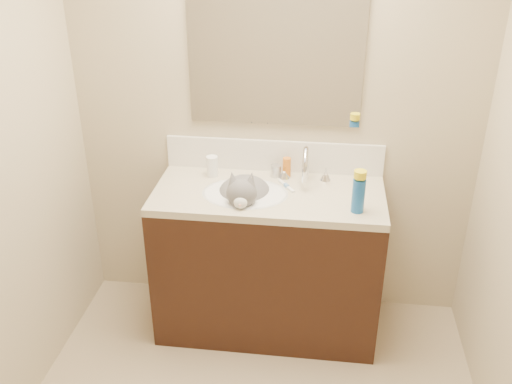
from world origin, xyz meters
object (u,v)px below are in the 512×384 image
(silver_jar, at_px, (276,171))
(amber_bottle, at_px, (287,168))
(spray_can, at_px, (358,196))
(vanity_cabinet, at_px, (268,264))
(pill_bottle, at_px, (212,166))
(faucet, at_px, (305,168))
(cat, at_px, (244,197))
(basin, at_px, (245,205))

(silver_jar, relative_size, amber_bottle, 0.58)
(spray_can, bearing_deg, vanity_cabinet, 161.04)
(amber_bottle, distance_m, spray_can, 0.51)
(amber_bottle, bearing_deg, pill_bottle, -174.95)
(amber_bottle, bearing_deg, vanity_cabinet, -112.19)
(faucet, distance_m, cat, 0.36)
(vanity_cabinet, distance_m, basin, 0.40)
(cat, relative_size, silver_jar, 6.40)
(cat, distance_m, silver_jar, 0.26)
(cat, bearing_deg, vanity_cabinet, 3.92)
(pill_bottle, distance_m, amber_bottle, 0.41)
(pill_bottle, bearing_deg, silver_jar, 5.94)
(basin, height_order, spray_can, spray_can)
(vanity_cabinet, xyz_separation_m, silver_jar, (0.02, 0.19, 0.48))
(pill_bottle, bearing_deg, amber_bottle, 5.05)
(faucet, relative_size, spray_can, 1.65)
(amber_bottle, bearing_deg, faucet, -27.76)
(vanity_cabinet, distance_m, pill_bottle, 0.62)
(vanity_cabinet, relative_size, basin, 2.67)
(silver_jar, xyz_separation_m, amber_bottle, (0.06, -0.00, 0.02))
(faucet, height_order, amber_bottle, faucet)
(cat, height_order, amber_bottle, cat)
(faucet, bearing_deg, cat, -153.45)
(cat, bearing_deg, spray_can, -16.77)
(vanity_cabinet, xyz_separation_m, amber_bottle, (0.08, 0.19, 0.51))
(faucet, xyz_separation_m, pill_bottle, (-0.51, 0.02, -0.03))
(faucet, bearing_deg, amber_bottle, 152.24)
(faucet, xyz_separation_m, amber_bottle, (-0.10, 0.05, -0.03))
(basin, height_order, silver_jar, silver_jar)
(vanity_cabinet, distance_m, faucet, 0.58)
(pill_bottle, height_order, spray_can, spray_can)
(basin, distance_m, spray_can, 0.60)
(vanity_cabinet, bearing_deg, basin, -165.96)
(cat, height_order, silver_jar, cat)
(vanity_cabinet, distance_m, silver_jar, 0.52)
(cat, xyz_separation_m, spray_can, (0.57, -0.14, 0.11))
(silver_jar, bearing_deg, basin, -122.07)
(basin, relative_size, silver_jar, 6.89)
(vanity_cabinet, bearing_deg, amber_bottle, 67.81)
(silver_jar, height_order, amber_bottle, amber_bottle)
(vanity_cabinet, height_order, pill_bottle, pill_bottle)
(vanity_cabinet, distance_m, cat, 0.44)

